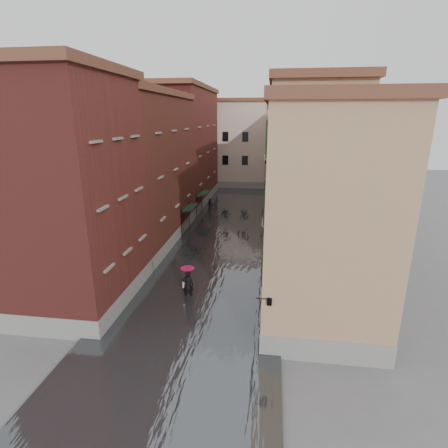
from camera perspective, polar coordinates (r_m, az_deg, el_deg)
The scene contains 16 objects.
ground at distance 23.20m, azimuth -3.64°, elevation -10.91°, with size 120.00×120.00×0.00m, color slate.
floodwater at distance 35.01m, azimuth 0.58°, elevation -0.81°, with size 10.00×60.00×0.20m, color #3D4144.
building_left_near at distance 21.71m, azimuth -23.56°, elevation 4.02°, with size 6.00×8.00×13.00m, color maroon.
building_left_mid at distance 31.48m, azimuth -13.23°, elevation 8.21°, with size 6.00×14.00×12.50m, color #58201B.
building_left_far at distance 45.62m, azimuth -6.51°, elevation 12.14°, with size 6.00×16.00×14.00m, color maroon.
building_right_near at distance 18.95m, azimuth 15.96°, elevation 0.71°, with size 6.00×8.00×11.50m, color tan.
building_right_mid at distance 29.49m, azimuth 13.33°, elevation 8.12°, with size 6.00×14.00×13.00m, color #98795C.
building_right_far at distance 44.42m, azimuth 11.62°, elevation 10.15°, with size 6.00×16.00×11.50m, color tan.
building_end_cream at distance 58.65m, azimuth 0.84°, elevation 12.85°, with size 12.00×9.00×13.00m, color beige.
building_end_pink at distance 60.26m, azimuth 9.81°, elevation 12.25°, with size 10.00×9.00×12.00m, color tan.
awning_near at distance 33.67m, azimuth -5.61°, elevation 2.57°, with size 1.09×3.10×2.80m.
awning_far at distance 39.88m, azimuth -3.44°, elevation 4.92°, with size 1.09×3.06×2.80m.
wall_lantern at distance 16.10m, azimuth 7.36°, elevation -12.36°, with size 0.71×0.22×0.35m.
window_planters at distance 21.79m, azimuth 7.12°, elevation -2.81°, with size 0.59×10.53×0.84m.
pedestrian_main at distance 21.89m, azimuth -5.93°, elevation -9.22°, with size 0.89×0.89×2.06m.
pedestrian_far at distance 41.81m, azimuth -2.26°, elevation 3.10°, with size 0.74×0.58×1.52m, color black.
Camera 1 is at (4.26, -20.03, 10.90)m, focal length 28.00 mm.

